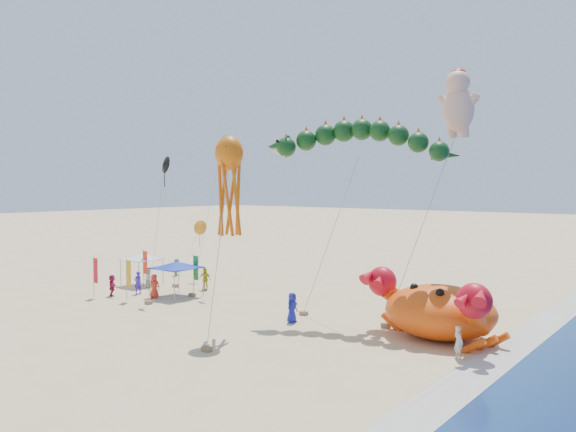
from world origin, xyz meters
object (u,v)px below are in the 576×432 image
object	(u,v)px
dragon_kite	(357,146)
canopy_white	(142,257)
canopy_blue	(177,265)
cherub_kite	(458,102)
octopus_kite	(229,178)
crab_inflatable	(439,310)

from	to	relation	value
dragon_kite	canopy_white	size ratio (longest dim) A/B	4.05
canopy_blue	cherub_kite	bearing A→B (deg)	15.23
cherub_kite	octopus_kite	size ratio (longest dim) A/B	1.38
octopus_kite	canopy_white	xyz separation A→B (m)	(-16.76, 6.42, -6.45)
crab_inflatable	octopus_kite	size ratio (longest dim) A/B	0.75
cherub_kite	canopy_blue	distance (m)	23.37
crab_inflatable	octopus_kite	world-z (taller)	octopus_kite
dragon_kite	canopy_white	world-z (taller)	dragon_kite
canopy_blue	canopy_white	distance (m)	6.42
crab_inflatable	canopy_white	size ratio (longest dim) A/B	2.80
cherub_kite	octopus_kite	distance (m)	14.68
cherub_kite	octopus_kite	bearing A→B (deg)	-131.99
dragon_kite	cherub_kite	world-z (taller)	cherub_kite
crab_inflatable	cherub_kite	size ratio (longest dim) A/B	0.54
canopy_white	cherub_kite	bearing A→B (deg)	8.56
crab_inflatable	cherub_kite	bearing A→B (deg)	100.51
crab_inflatable	cherub_kite	world-z (taller)	cherub_kite
crab_inflatable	canopy_blue	xyz separation A→B (m)	(-20.61, -1.16, 0.81)
octopus_kite	cherub_kite	bearing A→B (deg)	48.01
octopus_kite	dragon_kite	bearing A→B (deg)	57.64
crab_inflatable	canopy_white	bearing A→B (deg)	179.34
cherub_kite	canopy_blue	size ratio (longest dim) A/B	4.60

